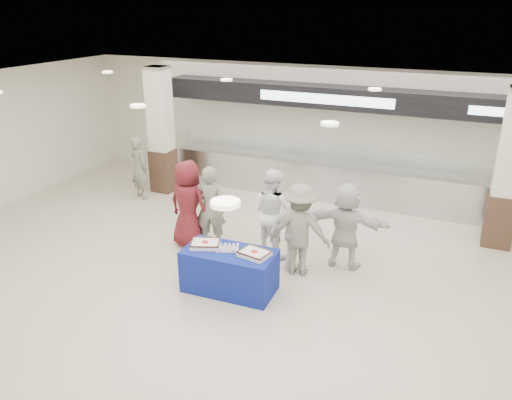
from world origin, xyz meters
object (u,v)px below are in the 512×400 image
at_px(soldier_b, 300,230).
at_px(soldier_bg, 140,167).
at_px(soldier_a, 210,208).
at_px(chef_short, 297,231).
at_px(chef_tall, 272,212).
at_px(civilian_white, 346,226).
at_px(cupcake_tray, 227,248).
at_px(sheet_cake_left, 205,244).
at_px(display_table, 230,271).
at_px(civilian_maroon, 188,204).
at_px(sheet_cake_right, 254,253).

distance_m(soldier_b, soldier_bg, 5.31).
distance_m(soldier_a, chef_short, 1.90).
height_order(soldier_a, soldier_b, soldier_b).
bearing_deg(chef_tall, civilian_white, -157.34).
height_order(cupcake_tray, civilian_white, civilian_white).
relative_size(sheet_cake_left, chef_tall, 0.34).
bearing_deg(display_table, sheet_cake_left, 178.24).
distance_m(sheet_cake_left, civilian_maroon, 1.62).
height_order(sheet_cake_right, soldier_a, soldier_a).
height_order(civilian_maroon, soldier_b, civilian_maroon).
distance_m(civilian_maroon, soldier_bg, 3.11).
height_order(sheet_cake_left, civilian_white, civilian_white).
distance_m(soldier_a, civilian_white, 2.67).
distance_m(display_table, civilian_maroon, 2.01).
bearing_deg(civilian_maroon, soldier_a, -160.41).
relative_size(sheet_cake_right, chef_tall, 0.31).
height_order(civilian_maroon, civilian_white, civilian_maroon).
bearing_deg(civilian_maroon, soldier_bg, -29.60).
bearing_deg(chef_short, soldier_a, -30.10).
bearing_deg(soldier_bg, civilian_maroon, 166.66).
bearing_deg(chef_short, soldier_bg, -45.40).
bearing_deg(sheet_cake_left, soldier_bg, 139.27).
distance_m(sheet_cake_right, chef_short, 1.14).
bearing_deg(chef_tall, display_table, 105.33).
bearing_deg(display_table, cupcake_tray, 146.04).
relative_size(sheet_cake_left, civilian_white, 0.36).
bearing_deg(soldier_a, civilian_white, 171.23).
xyz_separation_m(civilian_maroon, chef_short, (2.33, -0.13, -0.11)).
height_order(cupcake_tray, civilian_maroon, civilian_maroon).
bearing_deg(chef_short, cupcake_tray, 27.27).
height_order(soldier_b, soldier_bg, soldier_b).
height_order(civilian_maroon, chef_tall, civilian_maroon).
xyz_separation_m(sheet_cake_right, soldier_a, (-1.53, 1.31, 0.06)).
bearing_deg(soldier_bg, soldier_b, -179.39).
xyz_separation_m(sheet_cake_right, chef_short, (0.36, 1.08, -0.01)).
bearing_deg(civilian_maroon, soldier_b, -177.50).
height_order(civilian_white, soldier_bg, civilian_white).
bearing_deg(civilian_white, soldier_bg, -14.00).
bearing_deg(display_table, sheet_cake_right, -0.10).
xyz_separation_m(sheet_cake_left, soldier_bg, (-3.56, 3.07, -0.00)).
bearing_deg(soldier_a, cupcake_tray, 113.10).
xyz_separation_m(chef_tall, chef_short, (0.66, -0.48, -0.08)).
bearing_deg(chef_tall, soldier_a, 32.58).
bearing_deg(sheet_cake_left, civilian_maroon, 130.78).
xyz_separation_m(sheet_cake_right, chef_tall, (-0.30, 1.56, 0.07)).
relative_size(civilian_maroon, civilian_white, 1.09).
bearing_deg(civilian_white, sheet_cake_right, 55.36).
height_order(soldier_a, chef_short, soldier_a).
relative_size(display_table, civilian_maroon, 0.86).
bearing_deg(cupcake_tray, sheet_cake_right, -2.36).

